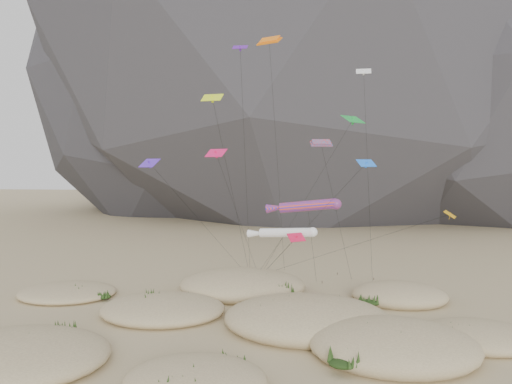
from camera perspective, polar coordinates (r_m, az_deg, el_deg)
ground at (r=45.67m, az=0.40°, el=-16.46°), size 500.00×500.00×0.00m
dunes at (r=49.48m, az=-0.48°, el=-14.05°), size 53.54×36.68×3.62m
dune_grass at (r=48.98m, az=0.59°, el=-14.02°), size 41.97×29.37×1.53m
kite_stakes at (r=67.90m, az=4.50°, el=-9.78°), size 23.88×7.28×0.30m
rainbow_tube_kite at (r=56.47m, az=5.62°, el=-1.61°), size 8.59×9.86×11.62m
white_tube_kite at (r=50.21m, az=3.12°, el=-4.67°), size 8.38×16.00×9.25m
orange_parafoil at (r=55.90m, az=1.56°, el=16.47°), size 2.84×18.81×29.10m
multi_parafoil at (r=56.74m, az=7.50°, el=5.37°), size 5.59×11.19×18.21m
delta_kites at (r=54.32m, az=3.04°, el=5.25°), size 34.05×20.81×28.69m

